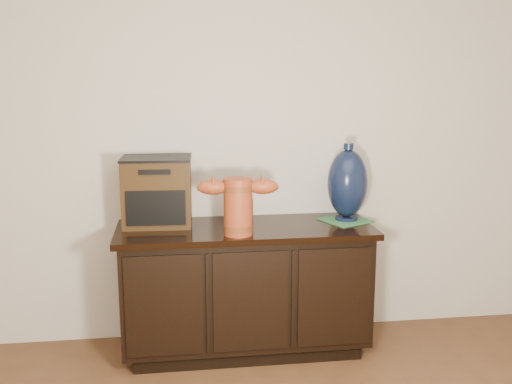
{
  "coord_description": "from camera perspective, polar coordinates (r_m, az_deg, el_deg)",
  "views": [
    {
      "loc": [
        -0.39,
        -1.06,
        1.63
      ],
      "look_at": [
        0.06,
        2.18,
        0.96
      ],
      "focal_mm": 42.0,
      "sensor_mm": 36.0,
      "label": 1
    }
  ],
  "objects": [
    {
      "name": "terracotta_vessel",
      "position": [
        3.22,
        -1.72,
        -1.06
      ],
      "size": [
        0.44,
        0.17,
        0.31
      ],
      "rotation": [
        0.0,
        0.0,
        -0.08
      ],
      "color": "#A0411D",
      "rests_on": "sideboard"
    },
    {
      "name": "sideboard",
      "position": [
        3.54,
        -1.03,
        -9.1
      ],
      "size": [
        1.46,
        0.56,
        0.75
      ],
      "color": "black",
      "rests_on": "ground"
    },
    {
      "name": "tv_radio",
      "position": [
        3.48,
        -9.37,
        0.1
      ],
      "size": [
        0.41,
        0.34,
        0.39
      ],
      "rotation": [
        0.0,
        0.0,
        -0.05
      ],
      "color": "#35210D",
      "rests_on": "sideboard"
    },
    {
      "name": "spray_can",
      "position": [
        3.49,
        -0.74,
        -1.64
      ],
      "size": [
        0.06,
        0.06,
        0.17
      ],
      "color": "#5D1110",
      "rests_on": "sideboard"
    },
    {
      "name": "green_mat",
      "position": [
        3.59,
        8.53,
        -2.67
      ],
      "size": [
        0.32,
        0.32,
        0.01
      ],
      "primitive_type": "cube",
      "rotation": [
        0.0,
        0.0,
        0.43
      ],
      "color": "#306B3B",
      "rests_on": "sideboard"
    },
    {
      "name": "lamp_base",
      "position": [
        3.55,
        8.7,
        0.78
      ],
      "size": [
        0.31,
        0.31,
        0.46
      ],
      "rotation": [
        0.0,
        0.0,
        0.43
      ],
      "color": "black",
      "rests_on": "green_mat"
    },
    {
      "name": "room",
      "position": [
        1.18,
        11.96,
        -4.87
      ],
      "size": [
        5.0,
        5.0,
        5.0
      ],
      "color": "#50311B",
      "rests_on": "ground"
    }
  ]
}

